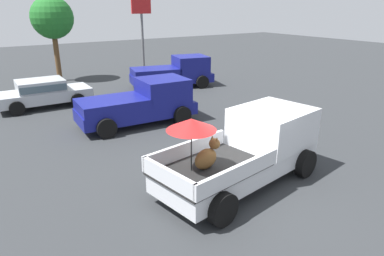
% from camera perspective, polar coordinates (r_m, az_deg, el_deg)
% --- Properties ---
extents(ground_plane, '(80.00, 80.00, 0.00)m').
position_cam_1_polar(ground_plane, '(9.87, 7.76, -9.03)').
color(ground_plane, '#2D3033').
extents(pickup_truck_main, '(5.28, 2.90, 2.22)m').
position_cam_1_polar(pickup_truck_main, '(9.76, 9.57, -3.20)').
color(pickup_truck_main, black).
rests_on(pickup_truck_main, ground).
extents(pickup_truck_red, '(4.89, 2.37, 1.80)m').
position_cam_1_polar(pickup_truck_red, '(14.47, -8.33, 4.12)').
color(pickup_truck_red, black).
rests_on(pickup_truck_red, ground).
extents(pickup_truck_far, '(5.08, 3.00, 1.80)m').
position_cam_1_polar(pickup_truck_far, '(20.96, -2.81, 9.16)').
color(pickup_truck_far, black).
rests_on(pickup_truck_far, ground).
extents(parked_sedan_near, '(4.32, 2.02, 1.33)m').
position_cam_1_polar(parked_sedan_near, '(18.23, -23.41, 5.52)').
color(parked_sedan_near, black).
rests_on(parked_sedan_near, ground).
extents(motel_sign, '(1.40, 0.16, 5.02)m').
position_cam_1_polar(motel_sign, '(24.67, -8.28, 16.83)').
color(motel_sign, '#59595B').
rests_on(motel_sign, ground).
extents(tree_by_lot, '(2.58, 2.58, 5.24)m').
position_cam_1_polar(tree_by_lot, '(23.97, -22.10, 16.44)').
color(tree_by_lot, brown).
rests_on(tree_by_lot, ground).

